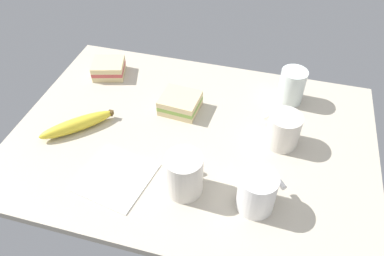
{
  "coord_description": "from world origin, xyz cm",
  "views": [
    {
      "loc": [
        16.87,
        -61.92,
        68.34
      ],
      "look_at": [
        0.0,
        0.0,
        5.0
      ],
      "focal_mm": 34.31,
      "sensor_mm": 36.0,
      "label": 1
    }
  ],
  "objects_px": {
    "banana": "(77,124)",
    "sandwich_side": "(109,68)",
    "coffee_mug_black": "(257,191)",
    "paper_napkin": "(116,177)",
    "glass_of_milk": "(291,88)",
    "coffee_mug_milky": "(184,174)",
    "sandwich_main": "(180,103)",
    "coffee_mug_spare": "(283,129)"
  },
  "relations": [
    {
      "from": "banana",
      "to": "sandwich_side",
      "type": "bearing_deg",
      "value": 95.08
    },
    {
      "from": "coffee_mug_black",
      "to": "banana",
      "type": "xyz_separation_m",
      "value": [
        -0.47,
        0.11,
        -0.03
      ]
    },
    {
      "from": "coffee_mug_black",
      "to": "sandwich_side",
      "type": "distance_m",
      "value": 0.6
    },
    {
      "from": "paper_napkin",
      "to": "glass_of_milk",
      "type": "bearing_deg",
      "value": 46.75
    },
    {
      "from": "banana",
      "to": "paper_napkin",
      "type": "distance_m",
      "value": 0.2
    },
    {
      "from": "coffee_mug_milky",
      "to": "sandwich_main",
      "type": "bearing_deg",
      "value": 108.5
    },
    {
      "from": "coffee_mug_milky",
      "to": "paper_napkin",
      "type": "distance_m",
      "value": 0.17
    },
    {
      "from": "glass_of_milk",
      "to": "paper_napkin",
      "type": "xyz_separation_m",
      "value": [
        -0.36,
        -0.38,
        -0.04
      ]
    },
    {
      "from": "coffee_mug_milky",
      "to": "paper_napkin",
      "type": "relative_size",
      "value": 0.68
    },
    {
      "from": "sandwich_side",
      "to": "glass_of_milk",
      "type": "relative_size",
      "value": 1.12
    },
    {
      "from": "paper_napkin",
      "to": "coffee_mug_spare",
      "type": "bearing_deg",
      "value": 30.79
    },
    {
      "from": "glass_of_milk",
      "to": "banana",
      "type": "relative_size",
      "value": 0.6
    },
    {
      "from": "coffee_mug_milky",
      "to": "glass_of_milk",
      "type": "relative_size",
      "value": 1.05
    },
    {
      "from": "coffee_mug_spare",
      "to": "paper_napkin",
      "type": "height_order",
      "value": "coffee_mug_spare"
    },
    {
      "from": "sandwich_side",
      "to": "glass_of_milk",
      "type": "distance_m",
      "value": 0.53
    },
    {
      "from": "glass_of_milk",
      "to": "coffee_mug_black",
      "type": "bearing_deg",
      "value": -96.5
    },
    {
      "from": "sandwich_side",
      "to": "glass_of_milk",
      "type": "bearing_deg",
      "value": 2.26
    },
    {
      "from": "coffee_mug_milky",
      "to": "coffee_mug_black",
      "type": "bearing_deg",
      "value": -0.31
    },
    {
      "from": "sandwich_main",
      "to": "paper_napkin",
      "type": "height_order",
      "value": "sandwich_main"
    },
    {
      "from": "glass_of_milk",
      "to": "banana",
      "type": "xyz_separation_m",
      "value": [
        -0.51,
        -0.26,
        -0.03
      ]
    },
    {
      "from": "paper_napkin",
      "to": "sandwich_side",
      "type": "bearing_deg",
      "value": 116.22
    },
    {
      "from": "sandwich_main",
      "to": "paper_napkin",
      "type": "relative_size",
      "value": 0.71
    },
    {
      "from": "coffee_mug_black",
      "to": "banana",
      "type": "height_order",
      "value": "coffee_mug_black"
    },
    {
      "from": "sandwich_main",
      "to": "banana",
      "type": "xyz_separation_m",
      "value": [
        -0.23,
        -0.14,
        -0.0
      ]
    },
    {
      "from": "coffee_mug_black",
      "to": "sandwich_main",
      "type": "height_order",
      "value": "coffee_mug_black"
    },
    {
      "from": "coffee_mug_spare",
      "to": "banana",
      "type": "bearing_deg",
      "value": -169.84
    },
    {
      "from": "sandwich_main",
      "to": "paper_napkin",
      "type": "xyz_separation_m",
      "value": [
        -0.08,
        -0.26,
        -0.02
      ]
    },
    {
      "from": "glass_of_milk",
      "to": "paper_napkin",
      "type": "height_order",
      "value": "glass_of_milk"
    },
    {
      "from": "coffee_mug_spare",
      "to": "glass_of_milk",
      "type": "xyz_separation_m",
      "value": [
        0.01,
        0.17,
        -0.0
      ]
    },
    {
      "from": "sandwich_main",
      "to": "glass_of_milk",
      "type": "relative_size",
      "value": 1.09
    },
    {
      "from": "sandwich_side",
      "to": "glass_of_milk",
      "type": "height_order",
      "value": "glass_of_milk"
    },
    {
      "from": "paper_napkin",
      "to": "sandwich_main",
      "type": "bearing_deg",
      "value": 73.93
    },
    {
      "from": "coffee_mug_black",
      "to": "coffee_mug_spare",
      "type": "height_order",
      "value": "coffee_mug_black"
    },
    {
      "from": "coffee_mug_spare",
      "to": "paper_napkin",
      "type": "relative_size",
      "value": 0.64
    },
    {
      "from": "sandwich_main",
      "to": "sandwich_side",
      "type": "xyz_separation_m",
      "value": [
        -0.25,
        0.1,
        -0.0
      ]
    },
    {
      "from": "coffee_mug_black",
      "to": "paper_napkin",
      "type": "xyz_separation_m",
      "value": [
        -0.31,
        -0.01,
        -0.05
      ]
    },
    {
      "from": "banana",
      "to": "paper_napkin",
      "type": "xyz_separation_m",
      "value": [
        0.15,
        -0.12,
        -0.02
      ]
    },
    {
      "from": "glass_of_milk",
      "to": "paper_napkin",
      "type": "bearing_deg",
      "value": -133.25
    },
    {
      "from": "coffee_mug_milky",
      "to": "glass_of_milk",
      "type": "bearing_deg",
      "value": 61.81
    },
    {
      "from": "coffee_mug_black",
      "to": "glass_of_milk",
      "type": "relative_size",
      "value": 1.0
    },
    {
      "from": "coffee_mug_spare",
      "to": "banana",
      "type": "distance_m",
      "value": 0.51
    },
    {
      "from": "coffee_mug_black",
      "to": "sandwich_main",
      "type": "distance_m",
      "value": 0.35
    }
  ]
}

